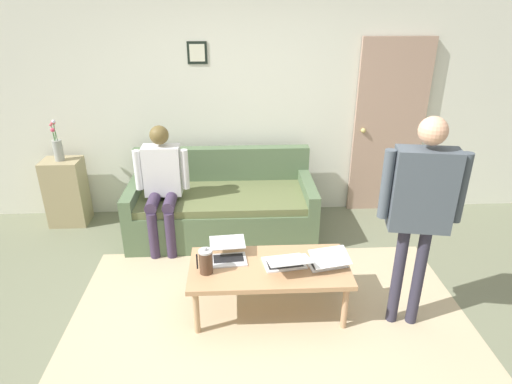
{
  "coord_description": "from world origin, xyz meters",
  "views": [
    {
      "loc": [
        0.12,
        2.74,
        2.43
      ],
      "look_at": [
        -0.05,
        -0.89,
        0.8
      ],
      "focal_mm": 30.48,
      "sensor_mm": 36.0,
      "label": 1
    }
  ],
  "objects_px": {
    "french_press": "(206,261)",
    "side_shelf": "(67,192)",
    "person_standing": "(421,200)",
    "interior_door": "(389,129)",
    "laptop_right": "(327,261)",
    "couch": "(222,207)",
    "laptop_center": "(286,262)",
    "coffee_table": "(269,270)",
    "laptop_left": "(228,254)",
    "flower_vase": "(58,147)",
    "person_seated": "(162,181)"
  },
  "relations": [
    {
      "from": "laptop_left",
      "to": "side_shelf",
      "type": "height_order",
      "value": "side_shelf"
    },
    {
      "from": "coffee_table",
      "to": "interior_door",
      "type": "bearing_deg",
      "value": -129.15
    },
    {
      "from": "interior_door",
      "to": "flower_vase",
      "type": "height_order",
      "value": "interior_door"
    },
    {
      "from": "couch",
      "to": "laptop_right",
      "type": "relative_size",
      "value": 5.52
    },
    {
      "from": "interior_door",
      "to": "person_seated",
      "type": "distance_m",
      "value": 2.67
    },
    {
      "from": "coffee_table",
      "to": "laptop_right",
      "type": "distance_m",
      "value": 0.48
    },
    {
      "from": "french_press",
      "to": "side_shelf",
      "type": "height_order",
      "value": "side_shelf"
    },
    {
      "from": "laptop_left",
      "to": "flower_vase",
      "type": "xyz_separation_m",
      "value": [
        1.87,
        -1.55,
        0.44
      ]
    },
    {
      "from": "interior_door",
      "to": "couch",
      "type": "xyz_separation_m",
      "value": [
        1.95,
        0.51,
        -0.72
      ]
    },
    {
      "from": "couch",
      "to": "side_shelf",
      "type": "bearing_deg",
      "value": -9.62
    },
    {
      "from": "laptop_left",
      "to": "laptop_right",
      "type": "relative_size",
      "value": 0.94
    },
    {
      "from": "side_shelf",
      "to": "person_standing",
      "type": "bearing_deg",
      "value": 150.34
    },
    {
      "from": "interior_door",
      "to": "couch",
      "type": "relative_size",
      "value": 1.03
    },
    {
      "from": "interior_door",
      "to": "laptop_right",
      "type": "height_order",
      "value": "interior_door"
    },
    {
      "from": "coffee_table",
      "to": "person_seated",
      "type": "height_order",
      "value": "person_seated"
    },
    {
      "from": "laptop_left",
      "to": "person_seated",
      "type": "relative_size",
      "value": 0.26
    },
    {
      "from": "laptop_right",
      "to": "flower_vase",
      "type": "height_order",
      "value": "flower_vase"
    },
    {
      "from": "interior_door",
      "to": "person_standing",
      "type": "distance_m",
      "value": 2.13
    },
    {
      "from": "side_shelf",
      "to": "french_press",
      "type": "bearing_deg",
      "value": 134.28
    },
    {
      "from": "laptop_left",
      "to": "person_standing",
      "type": "height_order",
      "value": "person_standing"
    },
    {
      "from": "side_shelf",
      "to": "flower_vase",
      "type": "bearing_deg",
      "value": 42.71
    },
    {
      "from": "coffee_table",
      "to": "laptop_center",
      "type": "xyz_separation_m",
      "value": [
        -0.13,
        0.02,
        0.09
      ]
    },
    {
      "from": "interior_door",
      "to": "laptop_center",
      "type": "relative_size",
      "value": 5.07
    },
    {
      "from": "flower_vase",
      "to": "person_seated",
      "type": "distance_m",
      "value": 1.32
    },
    {
      "from": "laptop_center",
      "to": "flower_vase",
      "type": "distance_m",
      "value": 2.92
    },
    {
      "from": "french_press",
      "to": "person_standing",
      "type": "height_order",
      "value": "person_standing"
    },
    {
      "from": "laptop_center",
      "to": "flower_vase",
      "type": "relative_size",
      "value": 0.87
    },
    {
      "from": "interior_door",
      "to": "flower_vase",
      "type": "distance_m",
      "value": 3.75
    },
    {
      "from": "laptop_center",
      "to": "person_standing",
      "type": "height_order",
      "value": "person_standing"
    },
    {
      "from": "interior_door",
      "to": "flower_vase",
      "type": "bearing_deg",
      "value": 3.23
    },
    {
      "from": "side_shelf",
      "to": "person_seated",
      "type": "bearing_deg",
      "value": 156.06
    },
    {
      "from": "interior_door",
      "to": "side_shelf",
      "type": "relative_size",
      "value": 2.64
    },
    {
      "from": "couch",
      "to": "person_standing",
      "type": "relative_size",
      "value": 1.16
    },
    {
      "from": "side_shelf",
      "to": "flower_vase",
      "type": "height_order",
      "value": "flower_vase"
    },
    {
      "from": "french_press",
      "to": "person_seated",
      "type": "bearing_deg",
      "value": -67.4
    },
    {
      "from": "coffee_table",
      "to": "person_standing",
      "type": "xyz_separation_m",
      "value": [
        -1.08,
        0.19,
        0.7
      ]
    },
    {
      "from": "coffee_table",
      "to": "laptop_left",
      "type": "distance_m",
      "value": 0.37
    },
    {
      "from": "interior_door",
      "to": "coffee_table",
      "type": "xyz_separation_m",
      "value": [
        1.54,
        1.89,
        -0.63
      ]
    },
    {
      "from": "coffee_table",
      "to": "french_press",
      "type": "xyz_separation_m",
      "value": [
        0.5,
        0.07,
        0.15
      ]
    },
    {
      "from": "interior_door",
      "to": "laptop_left",
      "type": "relative_size",
      "value": 6.06
    },
    {
      "from": "laptop_center",
      "to": "side_shelf",
      "type": "xyz_separation_m",
      "value": [
        2.34,
        -1.7,
        -0.1
      ]
    },
    {
      "from": "coffee_table",
      "to": "person_seated",
      "type": "bearing_deg",
      "value": -48.65
    },
    {
      "from": "laptop_center",
      "to": "person_seated",
      "type": "xyz_separation_m",
      "value": [
        1.14,
        -1.17,
        0.24
      ]
    },
    {
      "from": "laptop_left",
      "to": "flower_vase",
      "type": "bearing_deg",
      "value": -39.55
    },
    {
      "from": "side_shelf",
      "to": "person_standing",
      "type": "distance_m",
      "value": 3.84
    },
    {
      "from": "laptop_left",
      "to": "side_shelf",
      "type": "distance_m",
      "value": 2.43
    },
    {
      "from": "french_press",
      "to": "flower_vase",
      "type": "relative_size",
      "value": 0.5
    },
    {
      "from": "coffee_table",
      "to": "french_press",
      "type": "distance_m",
      "value": 0.53
    },
    {
      "from": "laptop_center",
      "to": "side_shelf",
      "type": "distance_m",
      "value": 2.89
    },
    {
      "from": "flower_vase",
      "to": "person_seated",
      "type": "height_order",
      "value": "person_seated"
    }
  ]
}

